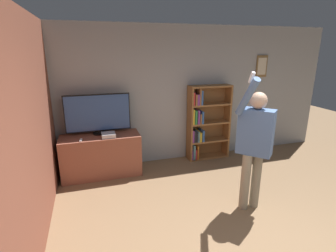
{
  "coord_description": "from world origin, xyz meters",
  "views": [
    {
      "loc": [
        -1.75,
        -1.85,
        2.26
      ],
      "look_at": [
        -0.61,
        1.84,
        1.11
      ],
      "focal_mm": 28.0,
      "sensor_mm": 36.0,
      "label": 1
    }
  ],
  "objects": [
    {
      "name": "person",
      "position": [
        0.38,
        1.03,
        1.05
      ],
      "size": [
        0.61,
        0.57,
        1.99
      ],
      "rotation": [
        0.0,
        0.0,
        -0.84
      ],
      "color": "gray",
      "rests_on": "ground_plane"
    },
    {
      "name": "tv_ledge",
      "position": [
        -1.61,
        2.74,
        0.38
      ],
      "size": [
        1.4,
        0.54,
        0.76
      ],
      "color": "#93513D",
      "rests_on": "ground_plane"
    },
    {
      "name": "remote_loose",
      "position": [
        -1.93,
        2.56,
        0.77
      ],
      "size": [
        0.05,
        0.14,
        0.02
      ],
      "color": "white",
      "rests_on": "tv_ledge"
    },
    {
      "name": "wall_side_brick",
      "position": [
        -2.41,
        1.53,
        1.35
      ],
      "size": [
        0.06,
        4.67,
        2.7
      ],
      "color": "#93513D",
      "rests_on": "ground_plane"
    },
    {
      "name": "television",
      "position": [
        -1.61,
        2.84,
        1.14
      ],
      "size": [
        1.14,
        0.22,
        0.73
      ],
      "color": "black",
      "rests_on": "tv_ledge"
    },
    {
      "name": "wall_back",
      "position": [
        0.01,
        3.1,
        1.35
      ],
      "size": [
        6.76,
        0.09,
        2.7
      ],
      "color": "#9EA3A8",
      "rests_on": "ground_plane"
    },
    {
      "name": "game_console",
      "position": [
        -1.47,
        2.62,
        0.8
      ],
      "size": [
        0.24,
        0.23,
        0.07
      ],
      "color": "silver",
      "rests_on": "tv_ledge"
    },
    {
      "name": "bookshelf",
      "position": [
        0.51,
        2.92,
        0.77
      ],
      "size": [
        0.88,
        0.28,
        1.55
      ],
      "color": "brown",
      "rests_on": "ground_plane"
    }
  ]
}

